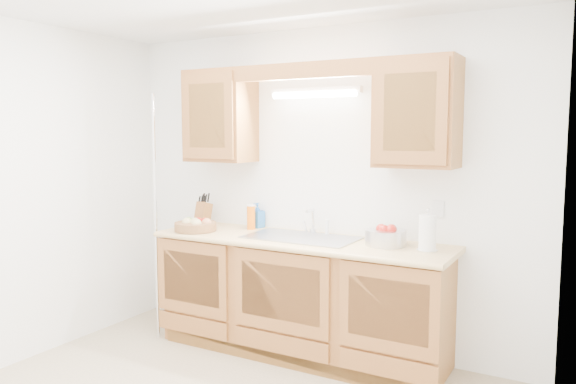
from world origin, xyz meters
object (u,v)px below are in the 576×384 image
Objects in this scene: apple_bowl at (386,236)px; fruit_basket at (196,225)px; knife_block at (203,213)px; paper_towel at (427,233)px.

fruit_basket is at bearing -172.80° from apple_bowl.
fruit_basket is 0.32m from knife_block.
apple_bowl is at bearing 170.94° from paper_towel.
knife_block is 0.87× the size of apple_bowl.
paper_towel is 0.32m from apple_bowl.
fruit_basket is 1.37× the size of apple_bowl.
paper_towel is at bearing 4.51° from fruit_basket.
knife_block is at bearing 176.98° from apple_bowl.
knife_block is (-0.14, 0.28, 0.05)m from fruit_basket.
paper_towel reaches higher than fruit_basket.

